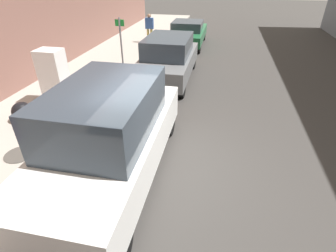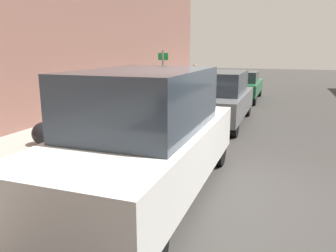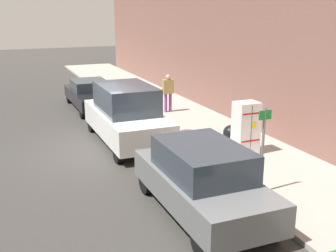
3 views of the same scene
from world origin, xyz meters
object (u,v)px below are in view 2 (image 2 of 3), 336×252
at_px(parked_suv_gray, 217,97).
at_px(parked_sedan_green, 240,85).
at_px(street_sign_post, 163,80).
at_px(parked_van_white, 145,136).
at_px(pedestrian_standing_near, 195,78).
at_px(trash_bag, 44,134).
at_px(discarded_refrigerator, 85,103).

height_order(parked_suv_gray, parked_sedan_green, parked_suv_gray).
bearing_deg(street_sign_post, parked_suv_gray, 7.98).
xyz_separation_m(parked_van_white, parked_sedan_green, (-0.00, 11.69, -0.31)).
bearing_deg(pedestrian_standing_near, parked_suv_gray, 138.56).
bearing_deg(trash_bag, discarded_refrigerator, 77.88).
bearing_deg(street_sign_post, discarded_refrigerator, -115.12).
xyz_separation_m(street_sign_post, trash_bag, (-1.60, -4.18, -1.01)).
distance_m(street_sign_post, parked_sedan_green, 6.25).
height_order(discarded_refrigerator, parked_sedan_green, discarded_refrigerator).
height_order(street_sign_post, parked_sedan_green, street_sign_post).
bearing_deg(pedestrian_standing_near, parked_sedan_green, -149.22).
relative_size(parked_van_white, parked_sedan_green, 1.15).
relative_size(trash_bag, pedestrian_standing_near, 0.35).
relative_size(trash_bag, parked_suv_gray, 0.13).
relative_size(discarded_refrigerator, parked_suv_gray, 0.39).
xyz_separation_m(discarded_refrigerator, trash_bag, (-0.30, -1.40, -0.58)).
xyz_separation_m(street_sign_post, parked_sedan_green, (1.84, 5.94, -0.67)).
xyz_separation_m(pedestrian_standing_near, parked_sedan_green, (2.26, 0.18, -0.31)).
relative_size(parked_suv_gray, parked_sedan_green, 1.02).
bearing_deg(parked_sedan_green, parked_suv_gray, -90.00).
bearing_deg(parked_van_white, trash_bag, 155.50).
height_order(parked_van_white, parked_sedan_green, parked_van_white).
relative_size(pedestrian_standing_near, parked_suv_gray, 0.36).
distance_m(pedestrian_standing_near, parked_suv_gray, 5.95).
distance_m(parked_suv_gray, parked_sedan_green, 5.68).
xyz_separation_m(discarded_refrigerator, parked_van_white, (3.14, -2.97, 0.06)).
distance_m(discarded_refrigerator, parked_van_white, 4.33).
xyz_separation_m(trash_bag, parked_suv_gray, (3.45, 4.44, 0.48)).
distance_m(discarded_refrigerator, street_sign_post, 3.10).
distance_m(pedestrian_standing_near, parked_sedan_green, 2.29).
relative_size(discarded_refrigerator, trash_bag, 3.04).
height_order(pedestrian_standing_near, parked_suv_gray, parked_suv_gray).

